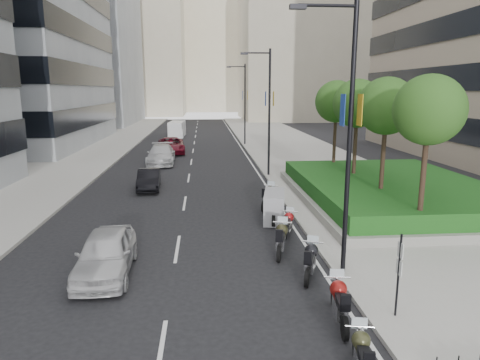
{
  "coord_description": "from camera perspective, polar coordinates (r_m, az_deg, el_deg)",
  "views": [
    {
      "loc": [
        -0.37,
        -12.33,
        6.24
      ],
      "look_at": [
        1.33,
        7.57,
        2.0
      ],
      "focal_mm": 32.0,
      "sensor_mm": 36.0,
      "label": 1
    }
  ],
  "objects": [
    {
      "name": "sidewalk_left",
      "position": [
        44.33,
        -20.06,
        3.26
      ],
      "size": [
        8.0,
        100.0,
        0.15
      ],
      "primitive_type": "cube",
      "color": "#9E9B93",
      "rests_on": "ground"
    },
    {
      "name": "lamp_post_2",
      "position": [
        48.55,
        0.48,
        10.6
      ],
      "size": [
        2.34,
        0.45,
        9.0
      ],
      "color": "black",
      "rests_on": "ground"
    },
    {
      "name": "tree_0",
      "position": [
        18.6,
        23.89,
        8.47
      ],
      "size": [
        2.8,
        2.8,
        6.3
      ],
      "color": "#332319",
      "rests_on": "planter"
    },
    {
      "name": "building_cream_right",
      "position": [
        95.73,
        9.19,
        18.89
      ],
      "size": [
        28.0,
        24.0,
        36.0
      ],
      "primitive_type": "cube",
      "color": "#B7AD93",
      "rests_on": "ground"
    },
    {
      "name": "motorcycle_4",
      "position": [
        18.77,
        6.42,
        -5.81
      ],
      "size": [
        0.9,
        1.87,
        0.98
      ],
      "rotation": [
        0.0,
        0.0,
        1.2
      ],
      "color": "black",
      "rests_on": "ground"
    },
    {
      "name": "car_b",
      "position": [
        27.78,
        -12.05,
        0.08
      ],
      "size": [
        1.59,
        3.94,
        1.27
      ],
      "primitive_type": "imported",
      "rotation": [
        0.0,
        0.0,
        0.06
      ],
      "color": "black",
      "rests_on": "ground"
    },
    {
      "name": "motorcycle_2",
      "position": [
        14.9,
        9.38,
        -10.51
      ],
      "size": [
        0.99,
        2.07,
        1.08
      ],
      "rotation": [
        0.0,
        0.0,
        1.2
      ],
      "color": "black",
      "rests_on": "ground"
    },
    {
      "name": "delivery_van",
      "position": [
        58.46,
        -8.41,
        6.65
      ],
      "size": [
        2.15,
        4.9,
        2.01
      ],
      "rotation": [
        0.0,
        0.0,
        -0.07
      ],
      "color": "white",
      "rests_on": "ground"
    },
    {
      "name": "lamp_post_1",
      "position": [
        30.69,
        3.65,
        9.77
      ],
      "size": [
        2.34,
        0.45,
        9.0
      ],
      "color": "black",
      "rests_on": "ground"
    },
    {
      "name": "planter",
      "position": [
        25.31,
        19.49,
        -2.17
      ],
      "size": [
        10.0,
        14.0,
        0.4
      ],
      "primitive_type": "cube",
      "color": "gray",
      "rests_on": "sidewalk_right"
    },
    {
      "name": "car_c",
      "position": [
        37.11,
        -10.49,
        3.36
      ],
      "size": [
        2.4,
        5.6,
        1.61
      ],
      "primitive_type": "imported",
      "rotation": [
        0.0,
        0.0,
        0.03
      ],
      "color": "#B5B5B7",
      "rests_on": "ground"
    },
    {
      "name": "motorcycle_5",
      "position": [
        20.67,
        4.59,
        -3.57
      ],
      "size": [
        1.36,
        2.47,
        1.42
      ],
      "rotation": [
        0.0,
        0.0,
        1.38
      ],
      "color": "black",
      "rests_on": "ground"
    },
    {
      "name": "motorcycle_1",
      "position": [
        12.34,
        13.12,
        -15.57
      ],
      "size": [
        0.74,
        2.23,
        1.11
      ],
      "rotation": [
        0.0,
        0.0,
        1.43
      ],
      "color": "black",
      "rests_on": "ground"
    },
    {
      "name": "motorcycle_0",
      "position": [
        10.47,
        15.97,
        -21.59
      ],
      "size": [
        0.66,
        1.96,
        0.98
      ],
      "rotation": [
        0.0,
        0.0,
        1.39
      ],
      "color": "black",
      "rests_on": "ground"
    },
    {
      "name": "lane_edge",
      "position": [
        42.98,
        0.62,
        3.64
      ],
      "size": [
        0.12,
        100.0,
        0.01
      ],
      "primitive_type": "cube",
      "color": "silver",
      "rests_on": "ground"
    },
    {
      "name": "car_d",
      "position": [
        43.2,
        -9.18,
        4.57
      ],
      "size": [
        3.07,
        5.81,
        1.56
      ],
      "primitive_type": "imported",
      "rotation": [
        0.0,
        0.0,
        0.09
      ],
      "color": "#5B0A19",
      "rests_on": "ground"
    },
    {
      "name": "building_cream_left",
      "position": [
        114.21,
        -14.36,
        17.03
      ],
      "size": [
        26.0,
        24.0,
        34.0
      ],
      "primitive_type": "cube",
      "color": "#B7AD93",
      "rests_on": "ground"
    },
    {
      "name": "lamp_post_0",
      "position": [
        14.12,
        13.89,
        6.87
      ],
      "size": [
        2.34,
        0.45,
        9.0
      ],
      "color": "black",
      "rests_on": "ground"
    },
    {
      "name": "motorcycle_3",
      "position": [
        16.72,
        5.5,
        -7.79
      ],
      "size": [
        0.87,
        2.2,
        1.12
      ],
      "rotation": [
        0.0,
        0.0,
        1.3
      ],
      "color": "black",
      "rests_on": "ground"
    },
    {
      "name": "lane_centre",
      "position": [
        42.8,
        -6.34,
        3.53
      ],
      "size": [
        0.12,
        100.0,
        0.01
      ],
      "primitive_type": "cube",
      "color": "silver",
      "rests_on": "ground"
    },
    {
      "name": "building_cream_centre",
      "position": [
        132.96,
        -4.0,
        17.46
      ],
      "size": [
        30.0,
        24.0,
        38.0
      ],
      "primitive_type": "cube",
      "color": "#B7AD93",
      "rests_on": "ground"
    },
    {
      "name": "building_grey_far",
      "position": [
        86.1,
        -21.76,
        17.01
      ],
      "size": [
        22.0,
        26.0,
        30.0
      ],
      "primitive_type": "cube",
      "color": "gray",
      "rests_on": "ground"
    },
    {
      "name": "tree_1",
      "position": [
        22.19,
        18.95,
        9.24
      ],
      "size": [
        2.8,
        2.8,
        6.3
      ],
      "color": "#332319",
      "rests_on": "planter"
    },
    {
      "name": "sidewalk_right",
      "position": [
        43.79,
        7.56,
        3.79
      ],
      "size": [
        10.0,
        100.0,
        0.15
      ],
      "primitive_type": "cube",
      "color": "#9E9B93",
      "rests_on": "ground"
    },
    {
      "name": "car_a",
      "position": [
        15.5,
        -17.44,
        -9.31
      ],
      "size": [
        1.96,
        4.49,
        1.51
      ],
      "primitive_type": "imported",
      "rotation": [
        0.0,
        0.0,
        0.04
      ],
      "color": "#BBBABD",
      "rests_on": "ground"
    },
    {
      "name": "hedge",
      "position": [
        25.18,
        19.58,
        -0.85
      ],
      "size": [
        9.4,
        13.4,
        0.8
      ],
      "primitive_type": "cube",
      "color": "#164714",
      "rests_on": "planter"
    },
    {
      "name": "tree_3",
      "position": [
        29.7,
        12.72,
        10.12
      ],
      "size": [
        2.8,
        2.8,
        6.3
      ],
      "color": "#332319",
      "rests_on": "planter"
    },
    {
      "name": "ground",
      "position": [
        13.82,
        -2.91,
        -14.86
      ],
      "size": [
        160.0,
        160.0,
        0.0
      ],
      "primitive_type": "plane",
      "color": "black",
      "rests_on": "ground"
    },
    {
      "name": "parking_sign",
      "position": [
        12.5,
        20.4,
        -11.3
      ],
      "size": [
        0.06,
        0.32,
        2.5
      ],
      "color": "black",
      "rests_on": "ground"
    },
    {
      "name": "tree_2",
      "position": [
        25.91,
        15.38,
        9.76
      ],
      "size": [
        2.8,
        2.8,
        6.3
      ],
      "color": "#332319",
      "rests_on": "planter"
    },
    {
      "name": "motorcycle_6",
      "position": [
        22.93,
        3.81,
        -2.25
      ],
      "size": [
        1.11,
        2.16,
        1.15
      ],
      "rotation": [
        0.0,
        0.0,
        1.16
      ],
      "color": "black",
      "rests_on": "ground"
    }
  ]
}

